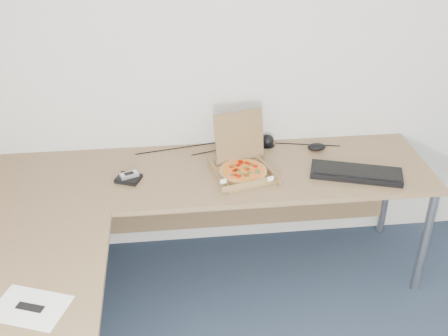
{
  "coord_description": "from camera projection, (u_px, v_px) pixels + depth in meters",
  "views": [
    {
      "loc": [
        -0.74,
        -1.32,
        2.34
      ],
      "look_at": [
        -0.45,
        1.28,
        0.82
      ],
      "focal_mm": 44.59,
      "sensor_mm": 36.0,
      "label": 1
    }
  ],
  "objects": [
    {
      "name": "phone",
      "position": [
        129.0,
        175.0,
        3.07
      ],
      "size": [
        0.11,
        0.08,
        0.02
      ],
      "primitive_type": "cube",
      "rotation": [
        0.0,
        0.0,
        0.37
      ],
      "color": "#B2B5BA",
      "rests_on": "wallet"
    },
    {
      "name": "keyboard",
      "position": [
        356.0,
        173.0,
        3.12
      ],
      "size": [
        0.53,
        0.33,
        0.03
      ],
      "primitive_type": "cube",
      "rotation": [
        0.0,
        0.0,
        -0.31
      ],
      "color": "black",
      "rests_on": "desk"
    },
    {
      "name": "dome_speaker",
      "position": [
        267.0,
        140.0,
        3.42
      ],
      "size": [
        0.09,
        0.09,
        0.08
      ],
      "primitive_type": "ellipsoid",
      "color": "black",
      "rests_on": "desk"
    },
    {
      "name": "cable_bundle",
      "position": [
        234.0,
        147.0,
        3.42
      ],
      "size": [
        0.61,
        0.12,
        0.01
      ],
      "primitive_type": null,
      "rotation": [
        0.0,
        0.0,
        0.14
      ],
      "color": "black",
      "rests_on": "desk"
    },
    {
      "name": "drinking_glass",
      "position": [
        257.0,
        145.0,
        3.31
      ],
      "size": [
        0.07,
        0.07,
        0.13
      ],
      "primitive_type": "cylinder",
      "color": "silver",
      "rests_on": "desk"
    },
    {
      "name": "mouse",
      "position": [
        317.0,
        147.0,
        3.38
      ],
      "size": [
        0.13,
        0.1,
        0.04
      ],
      "primitive_type": "ellipsoid",
      "rotation": [
        0.0,
        0.0,
        0.27
      ],
      "color": "black",
      "rests_on": "desk"
    },
    {
      "name": "desk",
      "position": [
        157.0,
        223.0,
        2.78
      ],
      "size": [
        2.5,
        2.2,
        0.73
      ],
      "color": "olive",
      "rests_on": "ground"
    },
    {
      "name": "wallet",
      "position": [
        128.0,
        179.0,
        3.08
      ],
      "size": [
        0.16,
        0.15,
        0.02
      ],
      "primitive_type": "cube",
      "rotation": [
        0.0,
        0.0,
        -0.38
      ],
      "color": "black",
      "rests_on": "desk"
    },
    {
      "name": "paper_sheet",
      "position": [
        30.0,
        307.0,
        2.24
      ],
      "size": [
        0.35,
        0.3,
        0.0
      ],
      "primitive_type": "cube",
      "rotation": [
        0.0,
        0.0,
        -0.36
      ],
      "color": "white",
      "rests_on": "desk"
    },
    {
      "name": "room_shell",
      "position": [
        411.0,
        245.0,
        1.75
      ],
      "size": [
        3.5,
        3.5,
        2.5
      ],
      "primitive_type": null,
      "color": "silver",
      "rests_on": "ground"
    },
    {
      "name": "pizza_box",
      "position": [
        243.0,
        168.0,
        3.13
      ],
      "size": [
        0.3,
        0.35,
        0.3
      ],
      "rotation": [
        0.0,
        0.0,
        0.28
      ],
      "color": "olive",
      "rests_on": "desk"
    }
  ]
}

